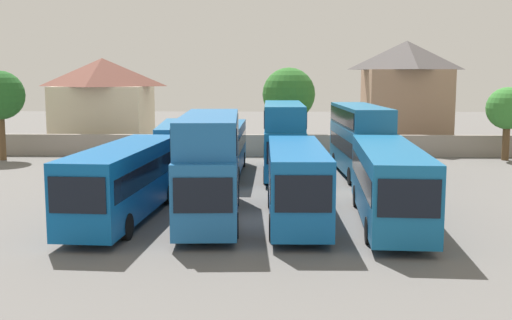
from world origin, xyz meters
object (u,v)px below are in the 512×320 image
object	(u,v)px
bus_3	(296,179)
tree_left_of_lot	(0,96)
bus_2	(210,161)
bus_5	(179,146)
bus_4	(389,180)
tree_right_of_lot	(289,94)
bus_8	(360,136)
house_terrace_centre	(405,93)
bus_1	(125,178)
bus_6	(223,147)
bus_7	(284,135)
house_terrace_left	(103,102)
tree_behind_wall	(508,109)

from	to	relation	value
bus_3	tree_left_of_lot	size ratio (longest dim) A/B	1.46
bus_2	bus_5	world-z (taller)	bus_2
bus_2	bus_4	bearing A→B (deg)	84.12
bus_2	tree_right_of_lot	world-z (taller)	tree_right_of_lot
bus_5	bus_8	bearing A→B (deg)	86.08
house_terrace_centre	tree_left_of_lot	size ratio (longest dim) A/B	1.39
bus_1	bus_5	bearing A→B (deg)	-178.69
bus_1	tree_right_of_lot	bearing A→B (deg)	166.11
bus_4	bus_8	xyz separation A→B (m)	(0.57, 13.82, 0.66)
bus_6	house_terrace_centre	size ratio (longest dim) A/B	1.20
bus_1	tree_left_of_lot	bearing A→B (deg)	-140.24
tree_right_of_lot	tree_left_of_lot	bearing A→B (deg)	-166.54
bus_2	bus_7	xyz separation A→B (m)	(3.64, 13.35, -0.04)
house_terrace_centre	tree_left_of_lot	world-z (taller)	house_terrace_centre
bus_2	house_terrace_centre	distance (m)	34.34
bus_5	bus_8	xyz separation A→B (m)	(12.21, 0.22, 0.66)
bus_3	house_terrace_left	xyz separation A→B (m)	(-17.12, 30.55, 2.25)
bus_8	house_terrace_left	distance (m)	27.67
tree_right_of_lot	bus_5	bearing A→B (deg)	-121.17
bus_7	house_terrace_centre	distance (m)	21.00
bus_2	bus_7	distance (m)	13.84
house_terrace_left	tree_behind_wall	world-z (taller)	house_terrace_left
bus_4	bus_6	size ratio (longest dim) A/B	1.00
bus_5	tree_behind_wall	xyz separation A→B (m)	(24.93, 8.25, 2.08)
bus_6	house_terrace_centre	bearing A→B (deg)	137.65
tree_left_of_lot	house_terrace_left	bearing A→B (deg)	60.37
bus_1	bus_5	xyz separation A→B (m)	(0.61, 13.08, 0.03)
bus_2	bus_5	bearing A→B (deg)	-168.25
house_terrace_left	house_terrace_centre	distance (m)	28.50
house_terrace_left	tree_left_of_lot	distance (m)	11.30
bus_7	tree_right_of_lot	size ratio (longest dim) A/B	1.44
bus_2	tree_behind_wall	bearing A→B (deg)	132.04
bus_6	bus_7	xyz separation A→B (m)	(4.12, -0.06, 0.81)
bus_8	tree_left_of_lot	world-z (taller)	tree_left_of_lot
bus_1	house_terrace_left	size ratio (longest dim) A/B	1.37
bus_7	house_terrace_centre	bearing A→B (deg)	145.50
tree_behind_wall	house_terrace_left	bearing A→B (deg)	165.75
bus_1	bus_3	distance (m)	8.03
bus_8	house_terrace_centre	size ratio (longest dim) A/B	1.17
bus_5	house_terrace_centre	distance (m)	25.84
bus_6	tree_behind_wall	distance (m)	23.50
bus_3	tree_behind_wall	bearing A→B (deg)	140.36
tree_behind_wall	house_terrace_centre	bearing A→B (deg)	123.70
bus_4	tree_right_of_lot	distance (m)	26.82
tree_behind_wall	bus_3	bearing A→B (deg)	-128.85
bus_5	tree_right_of_lot	xyz separation A→B (m)	(7.71, 12.75, 3.08)
bus_5	tree_left_of_lot	size ratio (longest dim) A/B	1.45
bus_1	bus_5	world-z (taller)	bus_5
bus_7	tree_left_of_lot	bearing A→B (deg)	-107.87
bus_6	tree_left_of_lot	xyz separation A→B (m)	(-18.21, 6.99, 3.19)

